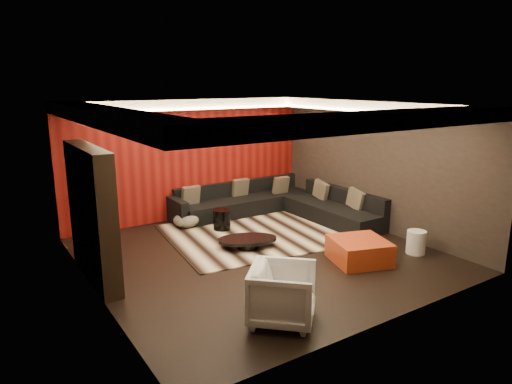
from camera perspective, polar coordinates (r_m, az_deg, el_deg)
floor at (r=8.68m, az=0.51°, el=-7.86°), size 6.00×6.00×0.02m
ceiling at (r=8.09m, az=0.56°, el=11.08°), size 6.00×6.00×0.02m
wall_back at (r=10.86m, az=-8.33°, el=4.10°), size 6.00×0.02×2.80m
wall_left at (r=7.10m, az=-20.12°, el=-1.65°), size 0.02×6.00×2.80m
wall_right at (r=10.22m, az=14.75°, el=3.20°), size 0.02×6.00×2.80m
red_feature_wall at (r=10.82m, az=-8.24°, el=4.07°), size 5.98×0.05×2.78m
soffit_back at (r=10.44m, az=-7.84°, el=10.87°), size 6.00×0.60×0.22m
soffit_front at (r=6.04m, az=15.08°, el=8.62°), size 6.00×0.60×0.22m
soffit_left at (r=6.97m, az=-18.49°, el=9.00°), size 0.60×4.80×0.22m
soffit_right at (r=9.85m, az=13.97°, el=10.44°), size 0.60×4.80×0.22m
cove_back at (r=10.14m, az=-6.99°, el=10.31°), size 4.80×0.08×0.04m
cove_front at (r=6.28m, az=12.71°, el=8.10°), size 4.80×0.08×0.04m
cove_left at (r=7.07m, az=-15.76°, el=8.51°), size 0.08×4.80×0.04m
cove_right at (r=9.61m, az=12.53°, el=9.91°), size 0.08×4.80×0.04m
tv_surround at (r=7.78m, az=-19.84°, el=-2.63°), size 0.30×2.00×2.20m
tv_screen at (r=7.73m, az=-18.89°, el=0.03°), size 0.04×1.30×0.80m
tv_shelf at (r=7.93m, az=-18.48°, el=-5.24°), size 0.04×1.60×0.04m
rug at (r=9.87m, az=0.96°, el=-5.05°), size 4.31×3.42×0.02m
coffee_table at (r=8.93m, az=-1.09°, el=-6.36°), size 1.51×1.51×0.19m
drum_stool at (r=10.00m, az=-4.29°, el=-3.45°), size 0.49×0.49×0.44m
striped_pouf at (r=10.27m, az=-8.71°, el=-3.48°), size 0.73×0.73×0.31m
white_side_table at (r=9.17m, az=19.38°, el=-5.94°), size 0.44×0.44×0.44m
orange_ottoman at (r=8.48m, az=12.77°, el=-7.17°), size 1.18×1.18×0.42m
armchair at (r=6.28m, az=3.35°, el=-12.62°), size 1.21×1.21×0.79m
sectional_sofa at (r=10.99m, az=2.66°, el=-1.73°), size 3.65×3.50×0.75m
throw_pillows at (r=10.93m, az=2.66°, el=0.12°), size 3.20×2.76×0.50m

